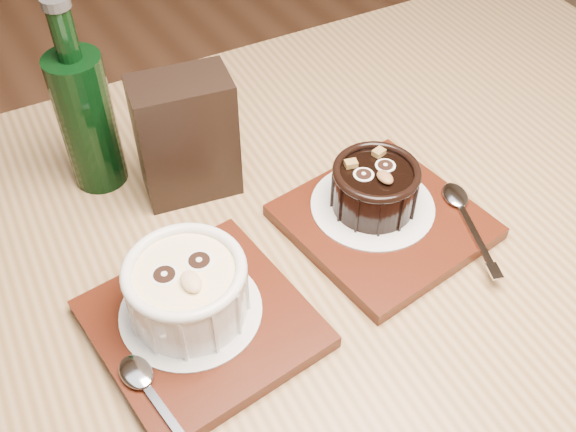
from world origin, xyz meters
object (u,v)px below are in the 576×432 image
(table, at_px, (314,321))
(ramekin_white, at_px, (187,287))
(tray_right, at_px, (383,222))
(green_bottle, at_px, (86,117))
(condiment_stand, at_px, (186,137))
(tray_left, at_px, (202,324))
(ramekin_dark, at_px, (375,185))

(table, height_order, ramekin_white, ramekin_white)
(tray_right, distance_m, green_bottle, 0.33)
(condiment_stand, bearing_deg, green_bottle, 139.41)
(tray_right, relative_size, green_bottle, 0.82)
(tray_left, xyz_separation_m, tray_right, (0.22, 0.01, 0.00))
(ramekin_white, xyz_separation_m, tray_right, (0.22, 0.00, -0.04))
(table, height_order, tray_left, tray_left)
(tray_right, bearing_deg, condiment_stand, 131.26)
(tray_right, xyz_separation_m, ramekin_dark, (-0.00, 0.02, 0.04))
(table, bearing_deg, condiment_stand, 106.47)
(ramekin_white, xyz_separation_m, condiment_stand, (0.08, 0.16, 0.02))
(ramekin_dark, relative_size, condiment_stand, 0.64)
(tray_left, height_order, green_bottle, green_bottle)
(table, bearing_deg, ramekin_dark, 17.74)
(tray_right, bearing_deg, green_bottle, 133.94)
(ramekin_dark, xyz_separation_m, green_bottle, (-0.22, 0.21, 0.04))
(tray_right, distance_m, ramekin_dark, 0.04)
(tray_left, bearing_deg, tray_right, 3.65)
(table, bearing_deg, green_bottle, 118.57)
(ramekin_white, distance_m, condiment_stand, 0.18)
(ramekin_dark, bearing_deg, green_bottle, 138.11)
(condiment_stand, bearing_deg, tray_left, -113.81)
(tray_left, xyz_separation_m, condiment_stand, (0.08, 0.18, 0.06))
(table, xyz_separation_m, tray_left, (-0.13, -0.00, 0.10))
(tray_left, relative_size, ramekin_white, 1.66)
(ramekin_dark, bearing_deg, tray_right, -85.51)
(ramekin_white, bearing_deg, green_bottle, 92.65)
(tray_left, distance_m, green_bottle, 0.26)
(ramekin_dark, relative_size, green_bottle, 0.41)
(table, bearing_deg, ramekin_white, 176.32)
(ramekin_white, relative_size, condiment_stand, 0.77)
(green_bottle, bearing_deg, table, -61.43)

